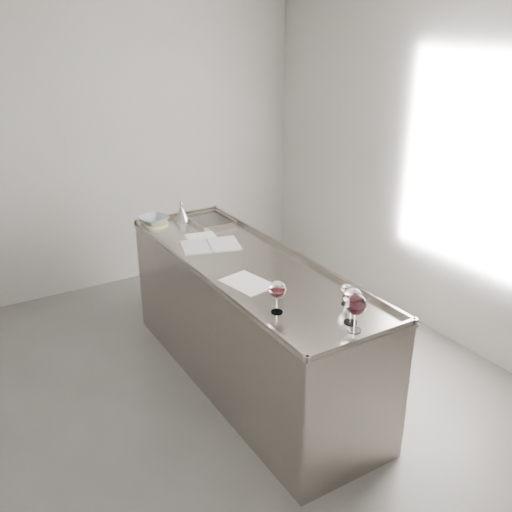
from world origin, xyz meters
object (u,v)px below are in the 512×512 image
wine_glass_small (346,290)px  counter (249,323)px  notebook (211,245)px  wine_glass_left (277,290)px  ceramic_bowl (154,220)px  wine_funnel (182,215)px  wine_glass_middle (352,298)px  wine_glass_right (356,305)px

wine_glass_small → counter: bearing=103.1°
notebook → wine_glass_left: bearing=-80.8°
wine_glass_small → ceramic_bowl: size_ratio=0.57×
counter → wine_funnel: size_ratio=12.18×
wine_glass_middle → wine_funnel: size_ratio=1.08×
wine_glass_left → notebook: (0.14, 1.12, -0.13)m
wine_glass_right → ceramic_bowl: wine_glass_right is taller
wine_glass_middle → wine_glass_small: size_ratio=1.65×
counter → wine_glass_right: size_ratio=11.21×
wine_glass_right → notebook: (-0.10, 1.51, -0.15)m
wine_glass_left → counter: bearing=72.8°
counter → wine_glass_middle: size_ratio=11.30×
wine_glass_left → wine_glass_middle: size_ratio=0.92×
counter → wine_glass_middle: 1.18m
wine_glass_right → wine_glass_left: bearing=121.4°
counter → wine_funnel: 1.17m
wine_glass_small → ceramic_bowl: wine_glass_small is taller
wine_glass_right → notebook: wine_glass_right is taller
wine_glass_left → wine_funnel: (0.19, 1.73, -0.08)m
wine_glass_small → wine_glass_middle: bearing=-122.4°
wine_glass_middle → counter: bearing=93.9°
wine_glass_left → wine_glass_small: bearing=-17.3°
counter → wine_glass_middle: bearing=-86.1°
counter → wine_glass_left: size_ratio=12.25×
wine_glass_right → notebook: size_ratio=0.45×
wine_glass_left → ceramic_bowl: 1.77m
wine_glass_middle → ceramic_bowl: 2.11m
wine_glass_small → notebook: wine_glass_small is taller
wine_glass_middle → notebook: bearing=95.5°
wine_glass_middle → ceramic_bowl: size_ratio=0.94×
wine_glass_right → ceramic_bowl: (-0.28, 2.16, -0.10)m
notebook → ceramic_bowl: 0.68m
wine_glass_left → wine_glass_right: wine_glass_right is taller
wine_glass_right → wine_funnel: (-0.05, 2.12, -0.09)m
wine_glass_left → wine_glass_middle: 0.42m
notebook → counter: bearing=-64.3°
wine_glass_right → wine_glass_small: wine_glass_right is taller
wine_glass_left → notebook: bearing=82.7°
wine_glass_right → counter: bearing=91.5°
ceramic_bowl → wine_funnel: (0.23, -0.04, 0.01)m
wine_glass_left → wine_glass_right: (0.24, -0.39, 0.01)m
ceramic_bowl → wine_glass_right: bearing=-82.5°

